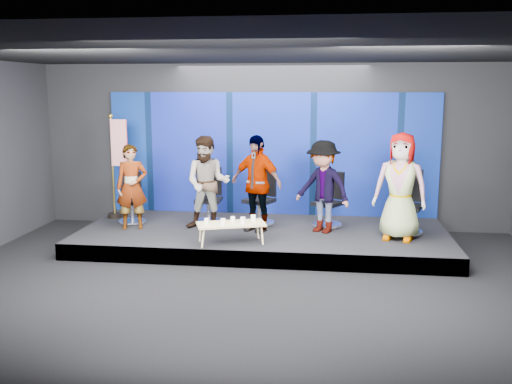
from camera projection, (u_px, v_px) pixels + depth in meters
ground at (244, 289)px, 8.61m from camera, size 10.00×10.00×0.00m
room_walls at (243, 128)px, 8.17m from camera, size 10.02×8.02×3.51m
riser at (263, 237)px, 11.02m from camera, size 7.00×3.00×0.30m
backdrop at (271, 154)px, 12.17m from camera, size 7.00×0.08×2.60m
chair_a at (132, 206)px, 11.51m from camera, size 0.72×0.72×1.01m
panelist_a at (132, 187)px, 10.95m from camera, size 0.69×0.56×1.64m
chair_b at (209, 205)px, 11.50m from camera, size 0.64×0.64×1.11m
panelist_b at (208, 183)px, 10.90m from camera, size 0.89×0.70×1.80m
chair_c at (261, 206)px, 11.37m from camera, size 0.84×0.84×1.13m
panelist_c at (256, 183)px, 10.78m from camera, size 1.16×0.85×1.83m
chair_d at (329, 208)px, 11.22m from camera, size 0.83×0.83×1.07m
panelist_d at (323, 187)px, 10.67m from camera, size 1.30×1.13×1.74m
chair_e at (406, 213)px, 10.68m from camera, size 0.84×0.84×1.19m
panelist_e at (400, 187)px, 10.13m from camera, size 1.08×0.86×1.93m
coffee_table at (231, 225)px, 9.98m from camera, size 1.28×0.86×0.36m
mug_a at (206, 221)px, 9.93m from camera, size 0.08×0.08×0.09m
mug_b at (223, 222)px, 9.87m from camera, size 0.08×0.08×0.10m
mug_c at (233, 219)px, 10.06m from camera, size 0.08×0.08×0.09m
mug_d at (243, 220)px, 9.96m from camera, size 0.09×0.09×0.10m
mug_e at (253, 218)px, 10.14m from camera, size 0.09×0.09×0.11m
flag_stand at (117, 164)px, 11.76m from camera, size 0.50×0.29×2.18m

